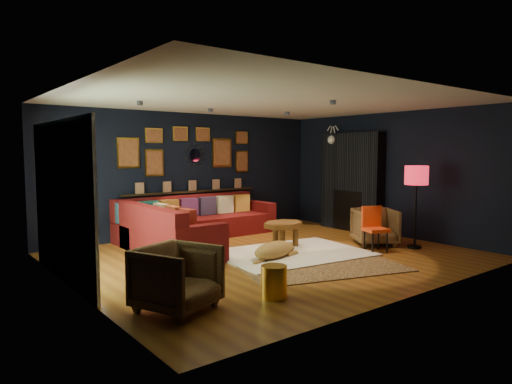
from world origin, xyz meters
TOP-DOWN VIEW (x-y plane):
  - floor at (0.00, 0.00)m, footprint 6.50×6.50m
  - room_walls at (0.00, 0.00)m, footprint 6.50×6.50m
  - sectional at (-0.61, 1.81)m, footprint 3.41×2.69m
  - ledge at (0.00, 2.68)m, footprint 3.20×0.12m
  - gallery_wall at (-0.01, 2.72)m, footprint 3.15×0.04m
  - sunburst_mirror at (0.10, 2.72)m, footprint 0.47×0.16m
  - fireplace at (3.09, 0.90)m, footprint 0.31×1.60m
  - deer_head at (3.14, 1.40)m, footprint 0.50×0.28m
  - sliding_door at (-3.22, 0.60)m, footprint 0.06×2.80m
  - ceiling_spots at (-0.00, 0.80)m, footprint 3.30×2.50m
  - shag_rug at (0.35, -0.12)m, footprint 2.71×2.11m
  - leopard_rug at (0.16, -0.92)m, footprint 2.89×2.43m
  - coffee_table at (0.61, 0.40)m, footprint 1.04×0.90m
  - pouf at (-0.85, 0.87)m, footprint 0.57×0.57m
  - armchair_left at (-2.55, -1.42)m, footprint 1.00×0.98m
  - armchair_right at (2.15, -0.49)m, footprint 1.01×0.99m
  - gold_stool at (-1.42, -1.75)m, footprint 0.32×0.32m
  - orange_chair at (1.68, -0.83)m, footprint 0.49×0.49m
  - floor_lamp at (2.50, -1.12)m, footprint 0.42×0.42m
  - dog at (-0.13, -0.22)m, footprint 1.33×0.86m

SIDE VIEW (x-z plane):
  - floor at x=0.00m, z-range 0.00..0.00m
  - leopard_rug at x=0.16m, z-range 0.00..0.01m
  - shag_rug at x=0.35m, z-range 0.00..0.03m
  - gold_stool at x=-1.42m, z-range 0.00..0.40m
  - dog at x=-0.13m, z-range 0.01..0.40m
  - pouf at x=-0.85m, z-range 0.03..0.41m
  - sectional at x=-0.61m, z-range -0.11..0.75m
  - armchair_right at x=2.15m, z-range 0.00..0.77m
  - coffee_table at x=0.61m, z-range 0.17..0.60m
  - armchair_left at x=-2.55m, z-range 0.00..0.80m
  - orange_chair at x=1.68m, z-range 0.07..0.87m
  - ledge at x=0.00m, z-range 0.90..0.94m
  - fireplace at x=3.09m, z-range -0.08..2.12m
  - sliding_door at x=-3.22m, z-range 0.00..2.20m
  - floor_lamp at x=2.50m, z-range 0.51..2.03m
  - room_walls at x=0.00m, z-range -1.66..4.84m
  - sunburst_mirror at x=0.10m, z-range 1.46..1.93m
  - gallery_wall at x=-0.01m, z-range 1.30..2.32m
  - deer_head at x=3.14m, z-range 1.83..2.28m
  - ceiling_spots at x=0.00m, z-range 2.53..2.59m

